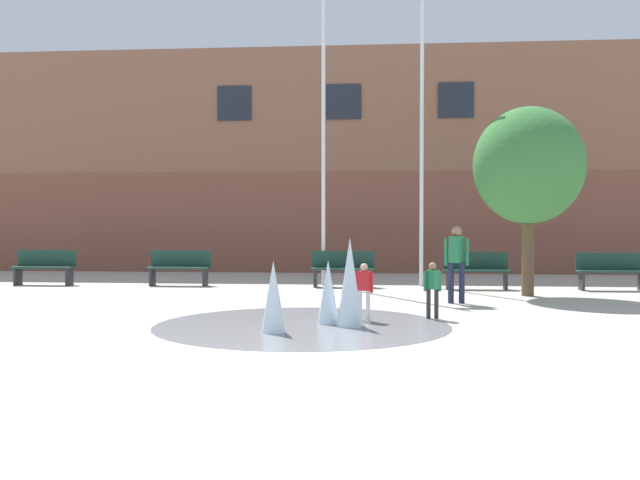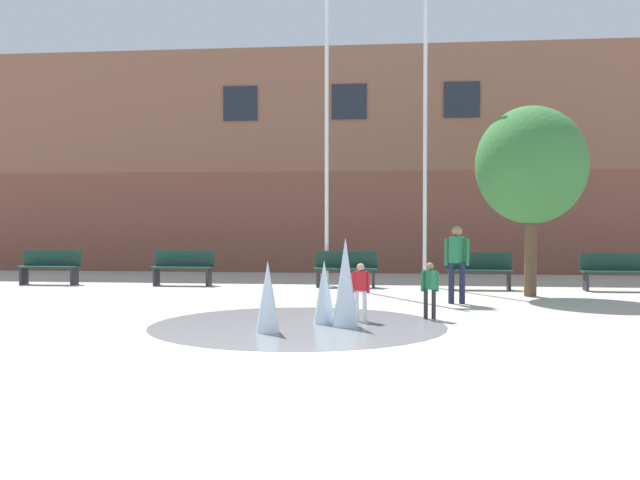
# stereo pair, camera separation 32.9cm
# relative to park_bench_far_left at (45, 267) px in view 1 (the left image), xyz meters

# --- Properties ---
(ground_plane) EXTENTS (100.00, 100.00, 0.00)m
(ground_plane) POSITION_rel_park_bench_far_left_xyz_m (7.56, -11.13, -0.48)
(ground_plane) COLOR #B2ADA3
(library_building) EXTENTS (36.00, 6.05, 7.20)m
(library_building) POSITION_rel_park_bench_far_left_xyz_m (7.56, 7.87, 3.12)
(library_building) COLOR brown
(library_building) RESTS_ON ground
(splash_fountain) EXTENTS (4.85, 4.85, 1.45)m
(splash_fountain) POSITION_rel_park_bench_far_left_xyz_m (7.85, -6.85, -0.01)
(splash_fountain) COLOR gray
(splash_fountain) RESTS_ON ground
(park_bench_far_left) EXTENTS (1.60, 0.44, 0.91)m
(park_bench_far_left) POSITION_rel_park_bench_far_left_xyz_m (0.00, 0.00, 0.00)
(park_bench_far_left) COLOR #28282D
(park_bench_far_left) RESTS_ON ground
(park_bench_left_of_flagpoles) EXTENTS (1.60, 0.44, 0.91)m
(park_bench_left_of_flagpoles) POSITION_rel_park_bench_far_left_xyz_m (3.57, 0.13, 0.00)
(park_bench_left_of_flagpoles) COLOR #28282D
(park_bench_left_of_flagpoles) RESTS_ON ground
(park_bench_center) EXTENTS (1.60, 0.44, 0.91)m
(park_bench_center) POSITION_rel_park_bench_far_left_xyz_m (7.83, 0.11, 0.00)
(park_bench_center) COLOR #28282D
(park_bench_center) RESTS_ON ground
(park_bench_near_trashcan) EXTENTS (1.60, 0.44, 0.91)m
(park_bench_near_trashcan) POSITION_rel_park_bench_far_left_xyz_m (11.13, -0.16, 0.00)
(park_bench_near_trashcan) COLOR #28282D
(park_bench_near_trashcan) RESTS_ON ground
(park_bench_far_right) EXTENTS (1.60, 0.44, 0.91)m
(park_bench_far_right) POSITION_rel_park_bench_far_left_xyz_m (14.35, -0.17, 0.00)
(park_bench_far_right) COLOR #28282D
(park_bench_far_right) RESTS_ON ground
(adult_near_bench) EXTENTS (0.50, 0.39, 1.59)m
(adult_near_bench) POSITION_rel_park_bench_far_left_xyz_m (10.37, -3.28, 0.45)
(adult_near_bench) COLOR #1E233D
(adult_near_bench) RESTS_ON ground
(child_with_pink_shirt) EXTENTS (0.31, 0.21, 0.99)m
(child_with_pink_shirt) POSITION_rel_park_bench_far_left_xyz_m (8.56, -6.08, 0.10)
(child_with_pink_shirt) COLOR silver
(child_with_pink_shirt) RESTS_ON ground
(child_running) EXTENTS (0.31, 0.24, 0.99)m
(child_running) POSITION_rel_park_bench_far_left_xyz_m (9.74, -5.72, 0.10)
(child_running) COLOR #28282D
(child_running) RESTS_ON ground
(flagpole_left) EXTENTS (0.80, 0.10, 8.81)m
(flagpole_left) POSITION_rel_park_bench_far_left_xyz_m (7.32, 0.53, 4.18)
(flagpole_left) COLOR silver
(flagpole_left) RESTS_ON ground
(flagpole_right) EXTENTS (0.80, 0.10, 8.52)m
(flagpole_right) POSITION_rel_park_bench_far_left_xyz_m (9.85, 0.53, 4.03)
(flagpole_right) COLOR silver
(flagpole_right) RESTS_ON ground
(street_tree_near_building) EXTENTS (2.47, 2.47, 4.25)m
(street_tree_near_building) POSITION_rel_park_bench_far_left_xyz_m (12.11, -1.65, 2.44)
(street_tree_near_building) COLOR brown
(street_tree_near_building) RESTS_ON ground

